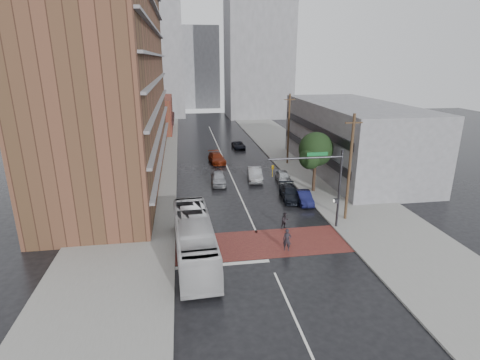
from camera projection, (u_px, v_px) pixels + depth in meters
name	position (u px, v px, depth m)	size (l,w,h in m)	color
ground	(263.00, 246.00, 30.31)	(160.00, 160.00, 0.00)	black
crosswalk	(261.00, 243.00, 30.78)	(14.00, 5.00, 0.02)	maroon
sidewalk_west	(144.00, 168.00, 52.11)	(9.00, 90.00, 0.15)	gray
sidewalk_east	(303.00, 161.00, 55.48)	(9.00, 90.00, 0.15)	gray
apartment_block	(114.00, 63.00, 46.52)	(10.00, 44.00, 28.00)	brown
storefront_west	(153.00, 114.00, 78.25)	(8.00, 16.00, 7.00)	maroon
building_east	(352.00, 137.00, 50.15)	(11.00, 26.00, 9.00)	gray
distant_tower_west	(147.00, 53.00, 96.68)	(18.00, 16.00, 32.00)	gray
distant_tower_east	(258.00, 45.00, 94.52)	(16.00, 14.00, 36.00)	gray
distant_tower_center	(199.00, 68.00, 115.95)	(12.00, 10.00, 24.00)	gray
street_tree	(316.00, 151.00, 41.42)	(4.20, 4.10, 6.90)	#332319
signal_mast	(324.00, 178.00, 32.06)	(6.50, 0.30, 7.20)	#2D2D33
utility_pole_near	(350.00, 168.00, 33.78)	(1.60, 0.26, 10.00)	#473321
utility_pole_far	(289.00, 129.00, 52.58)	(1.60, 0.26, 10.00)	#473321
transit_bus	(194.00, 239.00, 28.07)	(2.68, 11.45, 3.19)	#B9B9BB
pedestrian_a	(287.00, 240.00, 29.43)	(0.66, 0.44, 1.82)	black
pedestrian_b	(285.00, 221.00, 33.28)	(0.76, 0.59, 1.56)	black
car_travel_a	(218.00, 178.00, 45.19)	(1.80, 4.47, 1.52)	#9D9FA4
car_travel_b	(255.00, 174.00, 46.68)	(1.68, 4.81, 1.58)	#A1A4A9
car_travel_c	(217.00, 158.00, 54.70)	(1.98, 4.88, 1.42)	#661D0B
suv_travel	(239.00, 145.00, 63.52)	(1.90, 4.13, 1.15)	black
car_parked_near	(304.00, 197.00, 39.25)	(1.36, 3.91, 1.29)	#121540
car_parked_mid	(290.00, 193.00, 40.34)	(1.93, 4.76, 1.38)	black
car_parked_far	(283.00, 177.00, 46.02)	(1.64, 4.07, 1.39)	#B1B6BA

